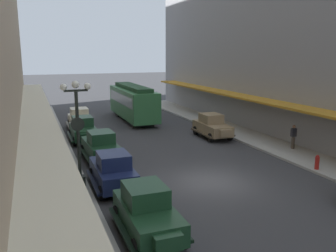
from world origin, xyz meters
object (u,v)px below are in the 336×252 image
Objects in this scene: parked_car_4 at (80,119)px; fire_hydrant at (317,162)px; parked_car_2 at (100,145)px; pedestrian_2 at (37,185)px; parked_car_1 at (113,170)px; pedestrian_0 at (293,137)px; lamp_post_with_clock at (78,130)px; parked_car_5 at (147,210)px; pedestrian_1 at (43,172)px; streetcar at (133,101)px; parked_car_6 at (212,126)px; parked_car_0 at (83,129)px; pedestrian_3 at (35,140)px.

fire_hydrant is at bearing -56.48° from parked_car_4.
pedestrian_2 is at bearing -122.86° from parked_car_2.
fire_hydrant is at bearing -8.88° from parked_car_1.
parked_car_2 is 9.66m from parked_car_4.
parked_car_1 is 2.61× the size of pedestrian_0.
parked_car_4 is 0.83× the size of lamp_post_with_clock.
lamp_post_with_clock reaches higher than pedestrian_2.
lamp_post_with_clock reaches higher than pedestrian_0.
parked_car_5 is 2.60× the size of pedestrian_1.
streetcar is 11.73× the size of fire_hydrant.
pedestrian_2 is at bearing -164.40° from parked_car_1.
parked_car_5 is 15.98m from parked_car_6.
parked_car_6 is 15.88m from pedestrian_2.
parked_car_0 and parked_car_2 have the same top height.
parked_car_0 is 1.00× the size of parked_car_5.
parked_car_5 is at bearing -47.66° from pedestrian_2.
lamp_post_with_clock is at bearing -74.81° from pedestrian_3.
fire_hydrant is 0.50× the size of pedestrian_2.
parked_car_0 is 4.40m from parked_car_4.
pedestrian_1 is (-9.10, -16.31, -0.91)m from streetcar.
fire_hydrant is (11.22, -1.75, -0.38)m from parked_car_1.
lamp_post_with_clock is 3.15× the size of pedestrian_1.
parked_car_0 is at bearing 132.98° from fire_hydrant.
streetcar reaches higher than parked_car_6.
streetcar is (5.72, 22.12, 0.96)m from parked_car_5.
parked_car_1 is at bearing 15.60° from pedestrian_2.
parked_car_5 is 5.20× the size of fire_hydrant.
streetcar is 13.40m from pedestrian_3.
lamp_post_with_clock is (-11.22, -7.35, 2.04)m from parked_car_6.
parked_car_4 is at bearing 135.54° from pedestrian_0.
parked_car_1 is 5.01m from parked_car_5.
pedestrian_1 is at bearing 80.76° from pedestrian_2.
pedestrian_0 is (7.09, -14.82, -0.91)m from streetcar.
parked_car_1 is 1.00× the size of parked_car_6.
fire_hydrant is at bearing 16.37° from parked_car_5.
parked_car_6 is (9.67, -2.46, 0.00)m from parked_car_0.
pedestrian_2 is at bearing -90.56° from pedestrian_3.
pedestrian_1 is 1.80m from pedestrian_2.
parked_car_6 is at bearing 33.21° from lamp_post_with_clock.
parked_car_2 is at bearing -90.17° from parked_car_4.
parked_car_1 is 0.44× the size of streetcar.
parked_car_4 is 8.08m from pedestrian_3.
fire_hydrant is at bearing -47.02° from parked_car_0.
parked_car_2 is 0.45× the size of streetcar.
fire_hydrant is (10.89, -6.74, -0.38)m from parked_car_2.
parked_car_6 is at bearing 53.29° from parked_car_5.
streetcar is (5.84, 6.85, 0.96)m from parked_car_0.
parked_car_1 reaches higher than pedestrian_1.
parked_car_2 is (0.31, -5.27, 0.00)m from parked_car_0.
streetcar is 5.86× the size of pedestrian_0.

